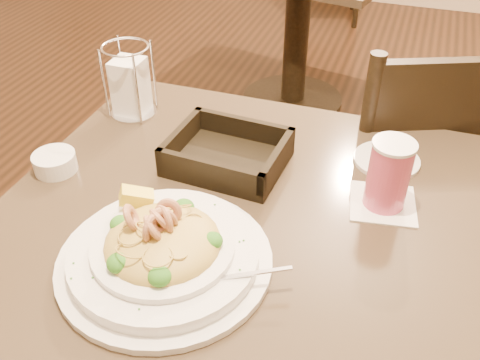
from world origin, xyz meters
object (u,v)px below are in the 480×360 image
(background_table, at_px, (298,7))
(pasta_bowl, at_px, (163,249))
(side_plate, at_px, (386,160))
(dining_chair_near, at_px, (406,178))
(bread_basket, at_px, (228,156))
(butter_ramekin, at_px, (55,162))
(napkin_caddy, at_px, (130,85))
(main_table, at_px, (237,306))
(drink_glass, at_px, (389,175))

(background_table, xyz_separation_m, pasta_bowl, (0.24, -1.92, 0.27))
(background_table, relative_size, side_plate, 7.76)
(background_table, relative_size, dining_chair_near, 1.14)
(bread_basket, bearing_deg, butter_ramekin, -157.76)
(pasta_bowl, height_order, side_plate, pasta_bowl)
(bread_basket, bearing_deg, side_plate, 20.61)
(dining_chair_near, height_order, side_plate, dining_chair_near)
(dining_chair_near, distance_m, napkin_caddy, 0.79)
(main_table, relative_size, drink_glass, 6.50)
(background_table, xyz_separation_m, bread_basket, (0.24, -1.62, 0.26))
(dining_chair_near, relative_size, butter_ramekin, 10.76)
(side_plate, bearing_deg, main_table, -130.10)
(butter_ramekin, bearing_deg, main_table, -4.15)
(dining_chair_near, xyz_separation_m, butter_ramekin, (-0.69, -0.56, 0.27))
(background_table, bearing_deg, napkin_caddy, -91.75)
(bread_basket, distance_m, side_plate, 0.33)
(background_table, height_order, butter_ramekin, butter_ramekin)
(drink_glass, distance_m, napkin_caddy, 0.62)
(pasta_bowl, relative_size, butter_ramekin, 4.49)
(background_table, height_order, side_plate, side_plate)
(drink_glass, bearing_deg, bread_basket, 175.51)
(dining_chair_near, bearing_deg, drink_glass, 61.11)
(background_table, distance_m, butter_ramekin, 1.77)
(butter_ramekin, bearing_deg, side_plate, 21.45)
(main_table, height_order, side_plate, side_plate)
(main_table, xyz_separation_m, side_plate, (0.23, 0.28, 0.24))
(background_table, distance_m, pasta_bowl, 1.95)
(main_table, height_order, bread_basket, bread_basket)
(main_table, xyz_separation_m, bread_basket, (-0.08, 0.16, 0.26))
(background_table, relative_size, drink_glass, 7.66)
(dining_chair_near, distance_m, butter_ramekin, 0.93)
(dining_chair_near, bearing_deg, pasta_bowl, 40.08)
(main_table, relative_size, background_table, 0.85)
(pasta_bowl, bearing_deg, napkin_caddy, 123.69)
(background_table, bearing_deg, main_table, -80.00)
(main_table, bearing_deg, pasta_bowl, -119.47)
(main_table, relative_size, bread_basket, 3.76)
(main_table, distance_m, side_plate, 0.44)
(napkin_caddy, relative_size, butter_ramekin, 1.98)
(napkin_caddy, xyz_separation_m, butter_ramekin, (-0.04, -0.26, -0.05))
(drink_glass, relative_size, napkin_caddy, 0.81)
(pasta_bowl, height_order, drink_glass, drink_glass)
(napkin_caddy, bearing_deg, dining_chair_near, 24.60)
(dining_chair_near, xyz_separation_m, side_plate, (-0.06, -0.31, 0.25))
(main_table, relative_size, napkin_caddy, 5.25)
(drink_glass, relative_size, side_plate, 1.01)
(dining_chair_near, xyz_separation_m, napkin_caddy, (-0.65, -0.30, 0.32))
(bread_basket, bearing_deg, main_table, -64.83)
(dining_chair_near, distance_m, side_plate, 0.40)
(main_table, height_order, napkin_caddy, napkin_caddy)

